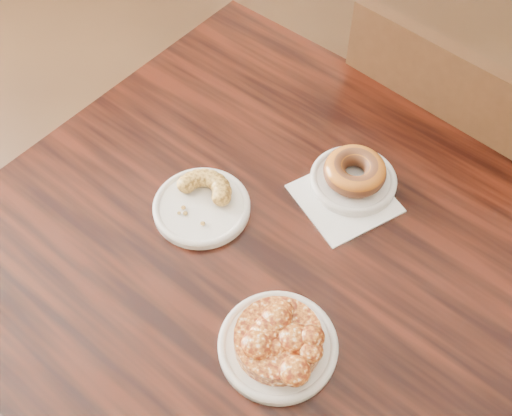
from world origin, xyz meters
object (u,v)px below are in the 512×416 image
at_px(cafe_table, 261,348).
at_px(glazed_donut, 355,171).
at_px(cruller_fragment, 201,200).
at_px(chair_far, 451,156).
at_px(apple_fritter, 278,338).

xyz_separation_m(cafe_table, glazed_donut, (0.08, 0.20, 0.41)).
relative_size(glazed_donut, cruller_fragment, 0.98).
distance_m(chair_far, glazed_donut, 0.56).
height_order(cafe_table, cruller_fragment, cruller_fragment).
height_order(chair_far, cruller_fragment, chair_far).
distance_m(cafe_table, apple_fritter, 0.44).
distance_m(cafe_table, cruller_fragment, 0.43).
bearing_deg(cafe_table, chair_far, 84.76).
bearing_deg(cruller_fragment, cafe_table, -16.31).
relative_size(chair_far, cruller_fragment, 8.04).
relative_size(apple_fritter, cruller_fragment, 1.55).
height_order(cafe_table, glazed_donut, glazed_donut).
relative_size(chair_far, apple_fritter, 5.20).
height_order(apple_fritter, cruller_fragment, apple_fritter).
bearing_deg(cafe_table, cruller_fragment, 178.91).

